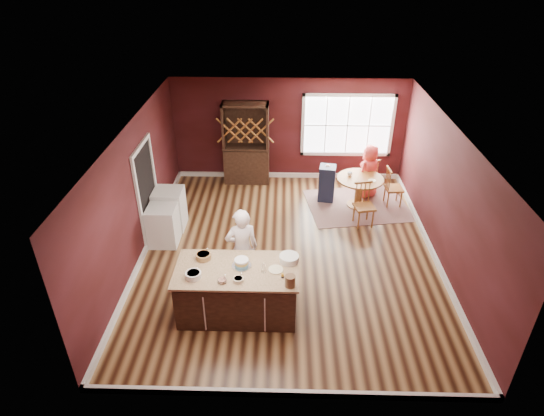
{
  "coord_description": "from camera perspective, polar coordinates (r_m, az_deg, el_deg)",
  "views": [
    {
      "loc": [
        -0.13,
        -7.67,
        5.62
      ],
      "look_at": [
        -0.34,
        0.02,
        1.05
      ],
      "focal_mm": 30.0,
      "sensor_mm": 36.0,
      "label": 1
    }
  ],
  "objects": [
    {
      "name": "drinking_glass",
      "position": [
        7.47,
        -1.06,
        -7.55
      ],
      "size": [
        0.08,
        0.08,
        0.16
      ],
      "primitive_type": "cylinder",
      "color": "silver",
      "rests_on": "kitchen_island"
    },
    {
      "name": "dryer",
      "position": [
        10.33,
        -12.71,
        -0.1
      ],
      "size": [
        0.63,
        0.61,
        0.92
      ],
      "primitive_type": "cube",
      "color": "white",
      "rests_on": "ground"
    },
    {
      "name": "chair_east",
      "position": [
        11.31,
        15.08,
        2.61
      ],
      "size": [
        0.43,
        0.44,
        0.99
      ],
      "primitive_type": null,
      "rotation": [
        0.0,
        0.0,
        1.65
      ],
      "color": "olive",
      "rests_on": "ground"
    },
    {
      "name": "toy_figurine",
      "position": [
        7.38,
        1.33,
        -8.46
      ],
      "size": [
        0.05,
        0.05,
        0.09
      ],
      "primitive_type": null,
      "color": "gold",
      "rests_on": "kitchen_island"
    },
    {
      "name": "table_plate",
      "position": [
        10.88,
        12.44,
        3.39
      ],
      "size": [
        0.18,
        0.18,
        0.01
      ],
      "primitive_type": "cylinder",
      "color": "beige",
      "rests_on": "dining_table"
    },
    {
      "name": "bowl_blue",
      "position": [
        7.48,
        -9.84,
        -8.28
      ],
      "size": [
        0.26,
        0.26,
        0.1
      ],
      "primitive_type": "cylinder",
      "color": "white",
      "rests_on": "kitchen_island"
    },
    {
      "name": "baker",
      "position": [
        8.21,
        -3.8,
        -5.15
      ],
      "size": [
        0.68,
        0.53,
        1.64
      ],
      "primitive_type": "imported",
      "rotation": [
        0.0,
        0.0,
        3.4
      ],
      "color": "silver",
      "rests_on": "ground"
    },
    {
      "name": "white_tub",
      "position": [
        7.71,
        2.16,
        -6.34
      ],
      "size": [
        0.33,
        0.33,
        0.11
      ],
      "primitive_type": "cylinder",
      "color": "silver",
      "rests_on": "kitchen_island"
    },
    {
      "name": "dinner_plate",
      "position": [
        7.55,
        0.49,
        -7.73
      ],
      "size": [
        0.25,
        0.25,
        0.02
      ],
      "primitive_type": "cylinder",
      "color": "beige",
      "rests_on": "kitchen_island"
    },
    {
      "name": "chair_south",
      "position": [
        10.33,
        11.53,
        0.38
      ],
      "size": [
        0.51,
        0.49,
        1.03
      ],
      "primitive_type": null,
      "rotation": [
        0.0,
        0.0,
        0.2
      ],
      "color": "brown",
      "rests_on": "ground"
    },
    {
      "name": "dining_table",
      "position": [
        11.06,
        10.91,
        2.72
      ],
      "size": [
        1.1,
        1.1,
        0.75
      ],
      "color": "brown",
      "rests_on": "ground"
    },
    {
      "name": "seated_woman",
      "position": [
        11.48,
        12.07,
        4.52
      ],
      "size": [
        0.79,
        0.76,
        1.37
      ],
      "primitive_type": "imported",
      "rotation": [
        0.0,
        0.0,
        3.82
      ],
      "color": "#E33D3B",
      "rests_on": "ground"
    },
    {
      "name": "toddler",
      "position": [
        11.15,
        6.99,
        4.89
      ],
      "size": [
        0.18,
        0.14,
        0.26
      ],
      "primitive_type": null,
      "color": "#8CA5BF",
      "rests_on": "high_chair"
    },
    {
      "name": "doorway",
      "position": [
        9.88,
        -15.34,
        1.8
      ],
      "size": [
        0.08,
        1.26,
        2.13
      ],
      "primitive_type": null,
      "color": "white",
      "rests_on": "room_shell"
    },
    {
      "name": "bowl_pink",
      "position": [
        7.34,
        -6.26,
        -9.07
      ],
      "size": [
        0.15,
        0.15,
        0.06
      ],
      "primitive_type": "cylinder",
      "color": "silver",
      "rests_on": "kitchen_island"
    },
    {
      "name": "hutch",
      "position": [
        11.84,
        -3.27,
        8.07
      ],
      "size": [
        1.17,
        0.49,
        2.15
      ],
      "primitive_type": "cube",
      "color": "#411E11",
      "rests_on": "ground"
    },
    {
      "name": "rug",
      "position": [
        11.31,
        10.65,
        0.35
      ],
      "size": [
        2.63,
        2.19,
        0.01
      ],
      "primitive_type": "cube",
      "rotation": [
        0.0,
        0.0,
        0.16
      ],
      "color": "brown",
      "rests_on": "ground"
    },
    {
      "name": "bowl_yellow",
      "position": [
        7.86,
        -8.6,
        -5.99
      ],
      "size": [
        0.26,
        0.26,
        0.1
      ],
      "primitive_type": "cylinder",
      "color": "brown",
      "rests_on": "kitchen_island"
    },
    {
      "name": "window",
      "position": [
        11.99,
        9.44,
        10.19
      ],
      "size": [
        2.36,
        0.1,
        1.66
      ],
      "primitive_type": null,
      "color": "white",
      "rests_on": "room_shell"
    },
    {
      "name": "room_shell",
      "position": [
        8.78,
        2.23,
        1.58
      ],
      "size": [
        7.0,
        7.0,
        7.0
      ],
      "color": "olive",
      "rests_on": "ground"
    },
    {
      "name": "bowl_olive",
      "position": [
        7.33,
        -4.25,
        -8.95
      ],
      "size": [
        0.17,
        0.17,
        0.06
      ],
      "primitive_type": "cylinder",
      "color": "#F4EBCE",
      "rests_on": "kitchen_island"
    },
    {
      "name": "stoneware_crock",
      "position": [
        7.18,
        2.29,
        -9.14
      ],
      "size": [
        0.17,
        0.17,
        0.2
      ],
      "primitive_type": "cylinder",
      "color": "#502F21",
      "rests_on": "kitchen_island"
    },
    {
      "name": "chair_north",
      "position": [
        11.9,
        12.08,
        4.25
      ],
      "size": [
        0.46,
        0.45,
        0.91
      ],
      "primitive_type": null,
      "rotation": [
        0.0,
        0.0,
        3.39
      ],
      "color": "brown",
      "rests_on": "ground"
    },
    {
      "name": "high_chair",
      "position": [
        11.23,
        6.9,
        3.18
      ],
      "size": [
        0.44,
        0.44,
        0.95
      ],
      "primitive_type": null,
      "rotation": [
        0.0,
        0.0,
        -0.16
      ],
      "color": "#18223B",
      "rests_on": "ground"
    },
    {
      "name": "washer",
      "position": [
        9.82,
        -13.49,
        -2.16
      ],
      "size": [
        0.59,
        0.57,
        0.86
      ],
      "primitive_type": "cube",
      "color": "white",
      "rests_on": "ground"
    },
    {
      "name": "table_cup",
      "position": [
        11.0,
        9.74,
        4.24
      ],
      "size": [
        0.14,
        0.14,
        0.1
      ],
      "primitive_type": "imported",
      "rotation": [
        0.0,
        0.0,
        0.18
      ],
      "color": "white",
      "rests_on": "dining_table"
    },
    {
      "name": "kitchen_island",
      "position": [
        7.9,
        -4.36,
        -10.39
      ],
      "size": [
        2.05,
        1.07,
        0.92
      ],
      "color": "black",
      "rests_on": "ground"
    },
    {
      "name": "layer_cake",
      "position": [
        7.61,
        -3.85,
        -6.87
      ],
      "size": [
        0.33,
        0.33,
        0.13
      ],
      "primitive_type": null,
      "color": "white",
      "rests_on": "kitchen_island"
    }
  ]
}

